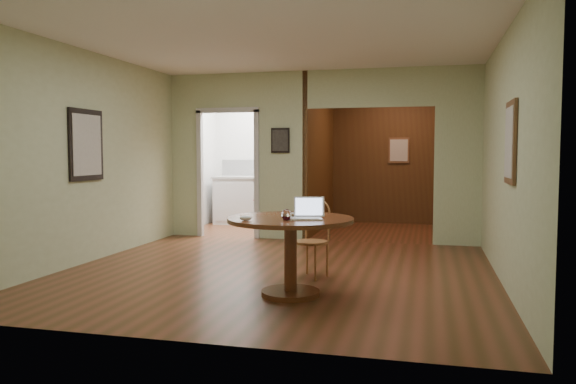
% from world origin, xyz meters
% --- Properties ---
extents(floor, '(5.00, 5.00, 0.00)m').
position_xyz_m(floor, '(0.00, 0.00, 0.00)').
color(floor, '#4C2D15').
rests_on(floor, ground).
extents(room_shell, '(5.20, 7.50, 5.00)m').
position_xyz_m(room_shell, '(-0.47, 3.10, 1.29)').
color(room_shell, white).
rests_on(room_shell, ground).
extents(dining_table, '(1.23, 1.23, 0.77)m').
position_xyz_m(dining_table, '(0.42, -0.99, 0.57)').
color(dining_table, maroon).
rests_on(dining_table, ground).
extents(chair, '(0.48, 0.48, 0.88)m').
position_xyz_m(chair, '(0.47, -0.10, 0.49)').
color(chair, '#A4633A').
rests_on(chair, ground).
extents(open_laptop, '(0.33, 0.32, 0.21)m').
position_xyz_m(open_laptop, '(0.60, -1.04, 0.83)').
color(open_laptop, white).
rests_on(open_laptop, dining_table).
extents(closed_laptop, '(0.42, 0.37, 0.03)m').
position_xyz_m(closed_laptop, '(0.53, -0.81, 0.79)').
color(closed_laptop, silver).
rests_on(closed_laptop, dining_table).
extents(mouse, '(0.12, 0.09, 0.05)m').
position_xyz_m(mouse, '(0.08, -1.34, 0.79)').
color(mouse, white).
rests_on(mouse, dining_table).
extents(wine_glass, '(0.09, 0.09, 0.10)m').
position_xyz_m(wine_glass, '(0.43, -1.21, 0.82)').
color(wine_glass, white).
rests_on(wine_glass, dining_table).
extents(pen, '(0.13, 0.03, 0.01)m').
position_xyz_m(pen, '(0.45, -1.13, 0.78)').
color(pen, navy).
rests_on(pen, dining_table).
extents(kitchen_cabinet, '(2.06, 0.60, 0.94)m').
position_xyz_m(kitchen_cabinet, '(-1.35, 4.20, 0.47)').
color(kitchen_cabinet, silver).
rests_on(kitchen_cabinet, ground).
extents(grocery_bag, '(0.39, 0.35, 0.34)m').
position_xyz_m(grocery_bag, '(-1.05, 4.20, 1.11)').
color(grocery_bag, '#C8B992').
rests_on(grocery_bag, kitchen_cabinet).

